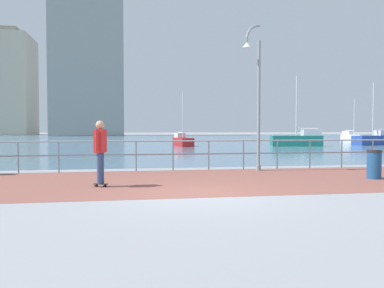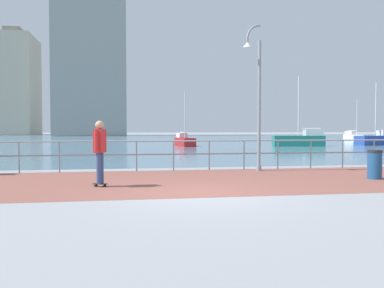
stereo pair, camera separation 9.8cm
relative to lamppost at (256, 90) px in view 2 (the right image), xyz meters
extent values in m
plane|color=gray|center=(-3.05, 35.05, -3.05)|extent=(220.00, 220.00, 0.00)
cube|color=brown|center=(-3.05, -2.43, -3.05)|extent=(28.00, 6.15, 0.01)
cube|color=slate|center=(-3.05, 45.64, -3.05)|extent=(180.00, 88.00, 0.00)
cylinder|color=#8C99A3|center=(-8.65, 0.64, -2.49)|extent=(0.05, 0.05, 1.13)
cylinder|color=#8C99A3|center=(-7.25, 0.64, -2.49)|extent=(0.05, 0.05, 1.13)
cylinder|color=#8C99A3|center=(-5.85, 0.64, -2.49)|extent=(0.05, 0.05, 1.13)
cylinder|color=#8C99A3|center=(-4.45, 0.64, -2.49)|extent=(0.05, 0.05, 1.13)
cylinder|color=#8C99A3|center=(-3.05, 0.64, -2.49)|extent=(0.05, 0.05, 1.13)
cylinder|color=#8C99A3|center=(-1.65, 0.64, -2.49)|extent=(0.05, 0.05, 1.13)
cylinder|color=#8C99A3|center=(-0.25, 0.64, -2.49)|extent=(0.05, 0.05, 1.13)
cylinder|color=#8C99A3|center=(1.15, 0.64, -2.49)|extent=(0.05, 0.05, 1.13)
cylinder|color=#8C99A3|center=(2.55, 0.64, -2.49)|extent=(0.05, 0.05, 1.13)
cylinder|color=#8C99A3|center=(3.95, 0.64, -2.49)|extent=(0.05, 0.05, 1.13)
cylinder|color=#8C99A3|center=(5.35, 0.64, -2.49)|extent=(0.05, 0.05, 1.13)
cylinder|color=#8C99A3|center=(-3.05, 0.64, -1.92)|extent=(25.20, 0.06, 0.06)
cylinder|color=#8C99A3|center=(-3.05, 0.64, -2.43)|extent=(25.20, 0.06, 0.06)
cylinder|color=gray|center=(0.15, 0.04, -2.95)|extent=(0.19, 0.19, 0.20)
cylinder|color=gray|center=(0.15, 0.04, -0.59)|extent=(0.12, 0.12, 4.93)
cylinder|color=gray|center=(0.08, 0.02, 2.41)|extent=(0.20, 0.13, 0.11)
cylinder|color=gray|center=(-0.07, -0.02, 2.37)|extent=(0.21, 0.13, 0.15)
cylinder|color=gray|center=(-0.19, -0.05, 2.28)|extent=(0.20, 0.13, 0.18)
cylinder|color=gray|center=(-0.29, -0.08, 2.16)|extent=(0.18, 0.13, 0.19)
cylinder|color=gray|center=(-0.35, -0.10, 2.02)|extent=(0.15, 0.12, 0.19)
cylinder|color=gray|center=(-0.37, -0.10, 1.87)|extent=(0.11, 0.10, 0.17)
cone|color=silver|center=(-0.37, -0.10, 1.67)|extent=(0.36, 0.36, 0.22)
cylinder|color=black|center=(-5.68, -3.30, -3.02)|extent=(0.07, 0.05, 0.06)
cylinder|color=black|center=(-5.66, -3.23, -3.02)|extent=(0.07, 0.05, 0.06)
cylinder|color=black|center=(-5.45, -3.39, -3.02)|extent=(0.07, 0.05, 0.06)
cylinder|color=black|center=(-5.42, -3.32, -3.02)|extent=(0.07, 0.05, 0.06)
cube|color=black|center=(-5.55, -3.31, -2.97)|extent=(0.41, 0.25, 0.02)
cylinder|color=#384C7A|center=(-5.58, -3.39, -2.53)|extent=(0.17, 0.17, 0.86)
cylinder|color=#384C7A|center=(-5.52, -3.24, -2.53)|extent=(0.17, 0.17, 0.86)
cube|color=red|center=(-5.55, -3.31, -1.78)|extent=(0.35, 0.40, 0.64)
cylinder|color=red|center=(-5.64, -3.52, -1.77)|extent=(0.12, 0.12, 0.61)
cylinder|color=red|center=(-5.47, -3.10, -1.77)|extent=(0.12, 0.12, 0.61)
sphere|color=tan|center=(-5.55, -3.31, -1.35)|extent=(0.24, 0.24, 0.24)
cylinder|color=navy|center=(2.98, -2.96, -2.63)|extent=(0.44, 0.44, 0.85)
cylinder|color=#262628|center=(2.98, -2.96, -2.16)|extent=(0.46, 0.46, 0.08)
cube|color=white|center=(24.23, 32.67, -2.65)|extent=(1.64, 3.92, 0.81)
cube|color=silver|center=(24.09, 33.80, -2.01)|extent=(0.99, 1.46, 0.45)
cylinder|color=silver|center=(24.23, 32.67, 0.02)|extent=(0.09, 0.09, 4.52)
cylinder|color=silver|center=(24.13, 33.50, -1.70)|extent=(0.29, 1.71, 0.07)
cube|color=#284799|center=(18.97, 20.90, -2.59)|extent=(4.49, 2.40, 0.92)
cylinder|color=silver|center=(18.97, 20.90, 0.42)|extent=(0.10, 0.10, 5.11)
cylinder|color=silver|center=(19.89, 21.15, -1.52)|extent=(1.89, 0.58, 0.08)
cube|color=#B21E1E|center=(0.42, 21.63, -2.67)|extent=(1.54, 3.65, 0.76)
cube|color=silver|center=(0.29, 22.68, -2.08)|extent=(0.92, 1.36, 0.42)
cylinder|color=silver|center=(0.42, 21.63, -0.19)|extent=(0.08, 0.08, 4.21)
cylinder|color=silver|center=(0.32, 22.40, -1.79)|extent=(0.27, 1.59, 0.07)
cube|color=#197266|center=(10.50, 19.64, -2.57)|extent=(4.68, 2.16, 0.96)
cube|color=silver|center=(11.83, 19.40, -1.82)|extent=(1.77, 1.24, 0.54)
cylinder|color=silver|center=(10.50, 19.64, 0.59)|extent=(0.11, 0.11, 5.36)
cylinder|color=silver|center=(11.47, 19.47, -1.44)|extent=(2.01, 0.44, 0.09)
cube|color=#B2AD99|center=(-32.61, 93.11, 9.26)|extent=(10.01, 15.00, 24.62)
cube|color=gray|center=(-32.61, 93.11, 22.57)|extent=(4.00, 6.00, 2.00)
cube|color=#939993|center=(-12.61, 77.86, 14.07)|extent=(15.60, 11.11, 34.24)
camera|label=1|loc=(-4.92, -14.60, -1.44)|focal=37.60mm
camera|label=2|loc=(-4.82, -14.61, -1.44)|focal=37.60mm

